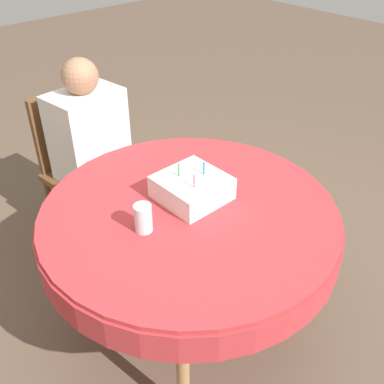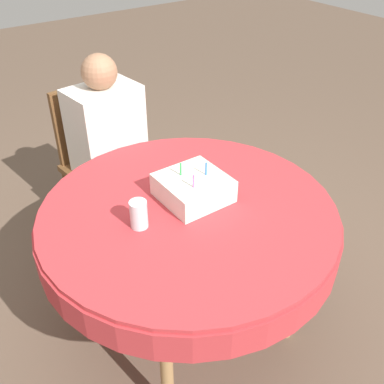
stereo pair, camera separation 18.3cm
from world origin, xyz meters
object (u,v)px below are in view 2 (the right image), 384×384
object	(u,v)px
chair	(103,156)
drinking_glass	(139,214)
birthday_cake	(193,188)
person	(109,134)

from	to	relation	value
chair	drinking_glass	distance (m)	1.04
birthday_cake	drinking_glass	size ratio (longest dim) A/B	2.29
person	birthday_cake	world-z (taller)	person
chair	birthday_cake	world-z (taller)	chair
chair	person	distance (m)	0.21
person	birthday_cake	size ratio (longest dim) A/B	4.17
birthday_cake	drinking_glass	world-z (taller)	birthday_cake
chair	person	world-z (taller)	person
person	drinking_glass	distance (m)	0.91
person	birthday_cake	xyz separation A→B (m)	(-0.01, -0.82, 0.10)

